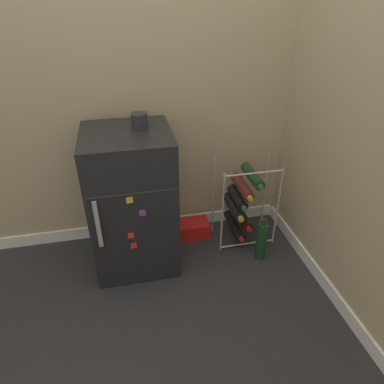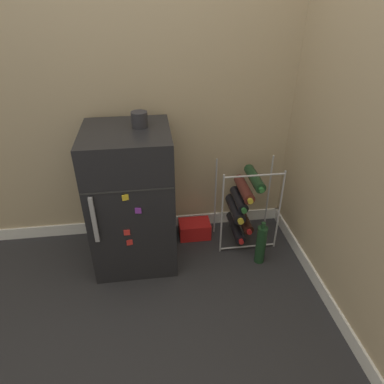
% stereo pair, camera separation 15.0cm
% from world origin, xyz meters
% --- Properties ---
extents(ground_plane, '(14.00, 14.00, 0.00)m').
position_xyz_m(ground_plane, '(0.00, 0.00, 0.00)').
color(ground_plane, '#28282B').
extents(wall_back, '(6.61, 0.07, 2.50)m').
position_xyz_m(wall_back, '(0.00, 0.63, 1.24)').
color(wall_back, tan).
rests_on(wall_back, ground_plane).
extents(mini_fridge, '(0.52, 0.53, 0.92)m').
position_xyz_m(mini_fridge, '(-0.32, 0.30, 0.46)').
color(mini_fridge, black).
rests_on(mini_fridge, ground_plane).
extents(wine_rack, '(0.41, 0.33, 0.62)m').
position_xyz_m(wine_rack, '(0.43, 0.36, 0.31)').
color(wine_rack, '#B2B2B7').
rests_on(wine_rack, ground_plane).
extents(soda_box, '(0.23, 0.15, 0.12)m').
position_xyz_m(soda_box, '(0.11, 0.45, 0.06)').
color(soda_box, red).
rests_on(soda_box, ground_plane).
extents(fridge_top_cup, '(0.09, 0.09, 0.09)m').
position_xyz_m(fridge_top_cup, '(-0.23, 0.35, 0.97)').
color(fridge_top_cup, '#28282D').
rests_on(fridge_top_cup, mini_fridge).
extents(loose_bottle_floor, '(0.07, 0.07, 0.32)m').
position_xyz_m(loose_bottle_floor, '(0.51, 0.12, 0.15)').
color(loose_bottle_floor, '#19381E').
rests_on(loose_bottle_floor, ground_plane).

